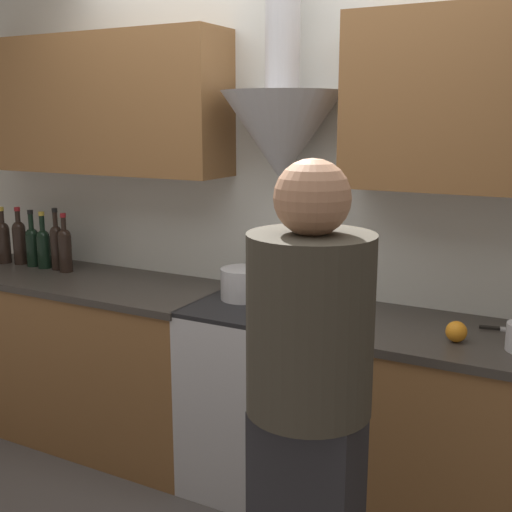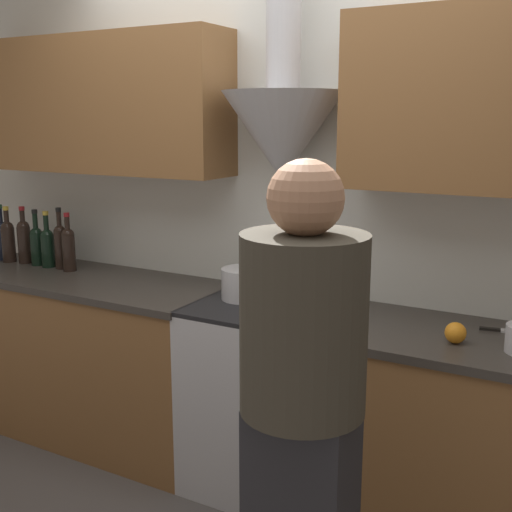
# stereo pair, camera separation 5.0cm
# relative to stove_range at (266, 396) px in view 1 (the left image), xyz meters

# --- Properties ---
(wall_back) EXTENTS (8.40, 0.55, 2.60)m
(wall_back) POSITION_rel_stove_range_xyz_m (-0.07, 0.26, 1.03)
(wall_back) COLOR silver
(wall_back) RESTS_ON ground_plane
(counter_left) EXTENTS (1.62, 0.62, 0.90)m
(counter_left) POSITION_rel_stove_range_xyz_m (-1.12, -0.00, -0.00)
(counter_left) COLOR brown
(counter_left) RESTS_ON ground_plane
(counter_right) EXTENTS (1.22, 0.62, 0.90)m
(counter_right) POSITION_rel_stove_range_xyz_m (0.93, -0.00, -0.00)
(counter_right) COLOR brown
(counter_right) RESTS_ON ground_plane
(stove_range) EXTENTS (0.65, 0.60, 0.90)m
(stove_range) POSITION_rel_stove_range_xyz_m (0.00, 0.00, 0.00)
(stove_range) COLOR silver
(stove_range) RESTS_ON ground_plane
(wine_bottle_1) EXTENTS (0.08, 0.08, 0.33)m
(wine_bottle_1) POSITION_rel_stove_range_xyz_m (-1.76, 0.05, 0.58)
(wine_bottle_1) COLOR black
(wine_bottle_1) RESTS_ON counter_left
(wine_bottle_2) EXTENTS (0.08, 0.08, 0.33)m
(wine_bottle_2) POSITION_rel_stove_range_xyz_m (-1.66, 0.08, 0.59)
(wine_bottle_2) COLOR black
(wine_bottle_2) RESTS_ON counter_left
(wine_bottle_3) EXTENTS (0.07, 0.07, 0.32)m
(wine_bottle_3) POSITION_rel_stove_range_xyz_m (-1.55, 0.07, 0.57)
(wine_bottle_3) COLOR black
(wine_bottle_3) RESTS_ON counter_left
(wine_bottle_4) EXTENTS (0.08, 0.08, 0.32)m
(wine_bottle_4) POSITION_rel_stove_range_xyz_m (-1.46, 0.07, 0.57)
(wine_bottle_4) COLOR black
(wine_bottle_4) RESTS_ON counter_left
(wine_bottle_5) EXTENTS (0.07, 0.07, 0.35)m
(wine_bottle_5) POSITION_rel_stove_range_xyz_m (-1.36, 0.08, 0.59)
(wine_bottle_5) COLOR black
(wine_bottle_5) RESTS_ON counter_left
(wine_bottle_6) EXTENTS (0.07, 0.07, 0.33)m
(wine_bottle_6) POSITION_rel_stove_range_xyz_m (-1.28, 0.06, 0.58)
(wine_bottle_6) COLOR black
(wine_bottle_6) RESTS_ON counter_left
(stock_pot) EXTENTS (0.21, 0.21, 0.15)m
(stock_pot) POSITION_rel_stove_range_xyz_m (-0.15, 0.04, 0.52)
(stock_pot) COLOR silver
(stock_pot) RESTS_ON stove_range
(mixing_bowl) EXTENTS (0.26, 0.26, 0.07)m
(mixing_bowl) POSITION_rel_stove_range_xyz_m (0.15, -0.01, 0.48)
(mixing_bowl) COLOR silver
(mixing_bowl) RESTS_ON stove_range
(orange_fruit) EXTENTS (0.08, 0.08, 0.08)m
(orange_fruit) POSITION_rel_stove_range_xyz_m (0.86, -0.09, 0.49)
(orange_fruit) COLOR orange
(orange_fruit) RESTS_ON counter_right
(chefs_knife) EXTENTS (0.21, 0.07, 0.01)m
(chefs_knife) POSITION_rel_stove_range_xyz_m (1.02, 0.14, 0.45)
(chefs_knife) COLOR silver
(chefs_knife) RESTS_ON counter_right
(person_foreground_right) EXTENTS (0.36, 0.36, 1.63)m
(person_foreground_right) POSITION_rel_stove_range_xyz_m (0.60, -0.91, 0.44)
(person_foreground_right) COLOR #28282D
(person_foreground_right) RESTS_ON ground_plane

